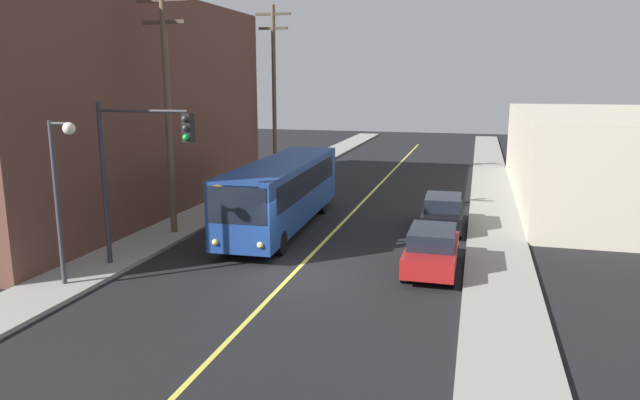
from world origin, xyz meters
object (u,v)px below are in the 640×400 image
object	(u,v)px
parked_car_red	(432,249)
traffic_signal_left_corner	(139,155)
utility_pole_mid	(274,87)
street_lamp_left	(61,179)
utility_pole_near	(168,101)
city_bus	(283,191)
parked_car_black	(443,212)

from	to	relation	value
parked_car_red	traffic_signal_left_corner	size ratio (longest dim) A/B	0.73
parked_car_red	utility_pole_mid	xyz separation A→B (m)	(-12.00, 16.83, 5.64)
traffic_signal_left_corner	street_lamp_left	size ratio (longest dim) A/B	1.09
utility_pole_near	parked_car_red	bearing A→B (deg)	-10.56
utility_pole_near	city_bus	bearing A→B (deg)	29.18
city_bus	utility_pole_near	xyz separation A→B (m)	(-4.40, -2.46, 4.18)
traffic_signal_left_corner	street_lamp_left	distance (m)	2.85
parked_car_red	traffic_signal_left_corner	distance (m)	11.10
utility_pole_near	utility_pole_mid	world-z (taller)	utility_pole_mid
parked_car_black	traffic_signal_left_corner	bearing A→B (deg)	-138.92
city_bus	traffic_signal_left_corner	distance (m)	8.19
parked_car_red	city_bus	bearing A→B (deg)	147.59
city_bus	parked_car_red	xyz separation A→B (m)	(7.31, -4.64, -0.98)
utility_pole_near	traffic_signal_left_corner	size ratio (longest dim) A/B	1.78
city_bus	utility_pole_mid	distance (m)	13.87
parked_car_red	utility_pole_mid	size ratio (longest dim) A/B	0.38
parked_car_black	utility_pole_near	xyz separation A→B (m)	(-11.72, -4.15, 5.15)
utility_pole_mid	traffic_signal_left_corner	size ratio (longest dim) A/B	1.93
utility_pole_mid	utility_pole_near	bearing A→B (deg)	-88.85
traffic_signal_left_corner	street_lamp_left	xyz separation A→B (m)	(-1.42, -2.41, -0.56)
utility_pole_near	traffic_signal_left_corner	bearing A→B (deg)	-72.80
utility_pole_near	traffic_signal_left_corner	world-z (taller)	utility_pole_near
parked_car_black	utility_pole_mid	bearing A→B (deg)	138.85
parked_car_black	utility_pole_mid	distance (m)	16.92
parked_car_black	utility_pole_mid	world-z (taller)	utility_pole_mid
parked_car_red	utility_pole_mid	bearing A→B (deg)	125.48
parked_car_black	street_lamp_left	bearing A→B (deg)	-135.80
parked_car_red	street_lamp_left	size ratio (longest dim) A/B	0.80
parked_car_red	traffic_signal_left_corner	world-z (taller)	traffic_signal_left_corner
parked_car_red	utility_pole_mid	distance (m)	21.43
parked_car_red	parked_car_black	bearing A→B (deg)	89.87
city_bus	parked_car_red	bearing A→B (deg)	-32.41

